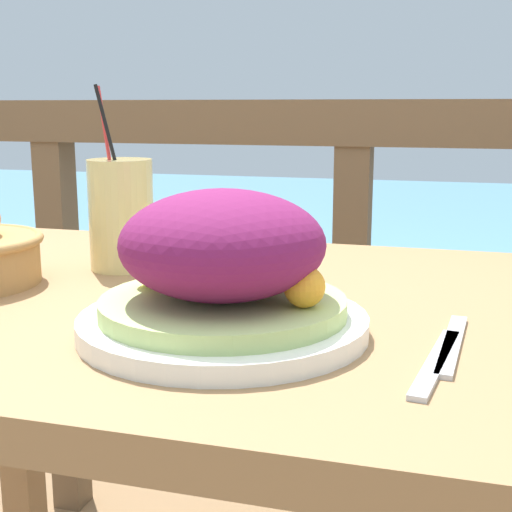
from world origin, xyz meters
name	(u,v)px	position (x,y,z in m)	size (l,w,h in m)	color
patio_table	(271,379)	(0.00, 0.00, 0.65)	(1.28, 0.74, 0.75)	#997047
railing_fence	(352,250)	(0.00, 0.65, 0.69)	(2.80, 0.08, 0.99)	brown
sea_backdrop	(417,252)	(0.00, 3.15, 0.19)	(12.00, 4.00, 0.38)	#568EA8
salad_plate	(223,272)	(-0.01, -0.14, 0.81)	(0.29, 0.29, 0.15)	white
drink_glass	(121,214)	(-0.24, 0.10, 0.83)	(0.09, 0.09, 0.25)	#DBCC7F
fork	(436,362)	(0.20, -0.17, 0.75)	(0.04, 0.18, 0.00)	silver
knife	(452,344)	(0.21, -0.12, 0.75)	(0.03, 0.18, 0.00)	silver
orange_near_basket	(261,238)	(-0.06, 0.19, 0.79)	(0.08, 0.08, 0.08)	#F9A328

